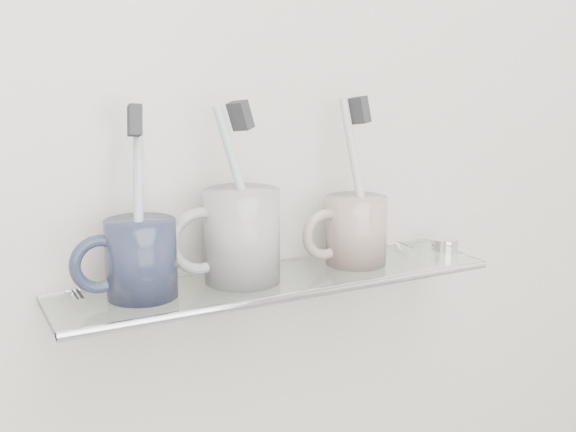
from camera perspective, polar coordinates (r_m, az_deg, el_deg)
wall_back at (r=0.83m, az=-2.77°, el=6.23°), size 2.50×0.00×2.50m
shelf_glass at (r=0.81m, az=-0.84°, el=-5.10°), size 0.50×0.12×0.01m
shelf_rail at (r=0.76m, az=1.03°, el=-6.27°), size 0.50×0.01×0.01m
bracket_left at (r=0.80m, az=-16.20°, el=-6.86°), size 0.02×0.03×0.02m
bracket_right at (r=0.96m, az=9.25°, el=-3.09°), size 0.02×0.03×0.02m
mug_left at (r=0.75m, az=-11.52°, el=-3.32°), size 0.08×0.08×0.08m
mug_left_handle at (r=0.74m, az=-14.66°, el=-3.70°), size 0.06×0.01×0.06m
toothbrush_left at (r=0.74m, az=-11.73°, el=1.20°), size 0.03×0.05×0.19m
bristles_left at (r=0.72m, az=-12.03°, el=7.41°), size 0.02×0.03×0.03m
mug_center at (r=0.78m, az=-3.65°, el=-1.58°), size 0.11×0.11×0.10m
mug_center_handle at (r=0.77m, az=-6.89°, el=-1.98°), size 0.07×0.01×0.07m
toothbrush_center at (r=0.77m, az=-3.70°, el=2.01°), size 0.07×0.01×0.19m
bristles_center at (r=0.76m, az=-3.79°, el=7.92°), size 0.03×0.02×0.03m
mug_right at (r=0.85m, az=5.42°, el=-1.14°), size 0.09×0.09×0.08m
mug_right_handle at (r=0.83m, az=2.99°, el=-1.47°), size 0.06×0.01×0.06m
toothbrush_right at (r=0.84m, az=5.51°, el=2.88°), size 0.04×0.03×0.19m
bristles_right at (r=0.83m, az=5.63°, el=8.32°), size 0.02×0.03×0.03m
chrome_cap at (r=0.94m, az=12.28°, el=-2.17°), size 0.03×0.03×0.01m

